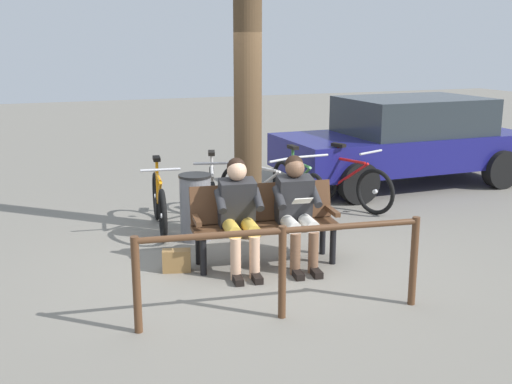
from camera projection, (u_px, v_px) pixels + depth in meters
The scene contains 14 objects.
ground_plane at pixel (251, 263), 6.94m from camera, with size 40.00×40.00×0.00m, color slate.
bench at pixel (264, 218), 6.88m from camera, with size 1.65×0.68×0.87m.
person_reading at pixel (297, 206), 6.76m from camera, with size 0.52×0.80×1.20m.
person_companion at pixel (239, 210), 6.62m from camera, with size 0.52×0.80×1.20m.
handbag at pixel (177, 261), 6.67m from camera, with size 0.30×0.14×0.24m, color olive.
tree_trunk at pixel (248, 76), 7.45m from camera, with size 0.34×0.34×4.00m, color #4C3823.
litter_bin at pixel (196, 207), 7.67m from camera, with size 0.40×0.40×0.82m.
bicycle_silver at pixel (347, 184), 9.17m from camera, with size 0.72×1.58×0.94m.
bicycle_blue at pixel (298, 187), 8.96m from camera, with size 0.48×1.68×0.94m.
bicycle_purple at pixel (260, 193), 8.63m from camera, with size 0.74×1.57×0.94m.
bicycle_black at pixel (212, 195), 8.49m from camera, with size 0.61×1.63×0.94m.
bicycle_orange at pixel (159, 203), 8.09m from camera, with size 0.48×1.67×0.94m.
railing_fence at pixel (282, 256), 5.45m from camera, with size 2.57×0.40×0.85m.
parked_car at pixel (405, 139), 10.63m from camera, with size 4.22×2.06×1.47m.
Camera 1 is at (2.28, 6.15, 2.41)m, focal length 43.90 mm.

